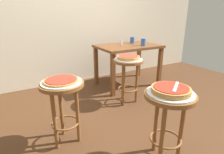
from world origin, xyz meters
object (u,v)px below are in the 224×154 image
object	(u,v)px
stool_leftside	(128,71)
dining_table	(128,51)
serving_plate_foreground	(170,93)
stool_middle	(63,98)
pizza_middle	(61,80)
serving_plate_middle	(61,82)
cup_far_edge	(132,40)
serving_plate_leftside	(128,59)
pizza_foreground	(171,90)
pizza_leftside	(128,57)
pizza_server_knife	(176,87)
stool_foreground	(168,111)
cup_near_edge	(143,42)
condiment_shaker	(121,43)

from	to	relation	value
stool_leftside	dining_table	bearing A→B (deg)	55.97
serving_plate_foreground	stool_middle	size ratio (longest dim) A/B	0.59
pizza_middle	serving_plate_middle	bearing A→B (deg)	180.00
serving_plate_middle	stool_leftside	distance (m)	1.13
stool_middle	dining_table	size ratio (longest dim) A/B	0.60
dining_table	cup_far_edge	size ratio (longest dim) A/B	9.54
serving_plate_leftside	pizza_foreground	bearing A→B (deg)	-107.73
pizza_leftside	pizza_server_knife	xyz separation A→B (m)	(-0.32, -1.12, 0.03)
stool_foreground	pizza_middle	xyz separation A→B (m)	(-0.68, 0.67, 0.18)
serving_plate_middle	serving_plate_leftside	distance (m)	1.12
stool_foreground	pizza_middle	distance (m)	0.97
cup_far_edge	stool_foreground	bearing A→B (deg)	-117.11
stool_foreground	stool_middle	xyz separation A→B (m)	(-0.68, 0.67, 0.00)
stool_middle	pizza_leftside	bearing A→B (deg)	22.37
serving_plate_middle	cup_far_edge	distance (m)	2.01
stool_foreground	dining_table	distance (m)	1.86
stool_middle	stool_leftside	world-z (taller)	same
stool_middle	serving_plate_middle	world-z (taller)	serving_plate_middle
stool_foreground	pizza_server_knife	distance (m)	0.22
cup_near_edge	cup_far_edge	size ratio (longest dim) A/B	1.08
pizza_middle	cup_near_edge	world-z (taller)	cup_near_edge
serving_plate_middle	condiment_shaker	distance (m)	1.73
cup_near_edge	pizza_server_knife	world-z (taller)	cup_near_edge
pizza_middle	serving_plate_leftside	world-z (taller)	pizza_middle
stool_foreground	serving_plate_middle	bearing A→B (deg)	135.44
pizza_middle	stool_leftside	bearing A→B (deg)	22.37
cup_near_edge	serving_plate_foreground	bearing A→B (deg)	-121.68
stool_foreground	serving_plate_foreground	xyz separation A→B (m)	(0.00, -0.00, 0.16)
stool_middle	serving_plate_middle	bearing A→B (deg)	-90.00
serving_plate_foreground	serving_plate_middle	bearing A→B (deg)	135.44
pizza_middle	stool_leftside	distance (m)	1.13
serving_plate_leftside	serving_plate_foreground	bearing A→B (deg)	-107.73
stool_foreground	cup_far_edge	xyz separation A→B (m)	(0.94, 1.84, 0.30)
pizza_foreground	serving_plate_middle	bearing A→B (deg)	135.44
serving_plate_middle	cup_far_edge	xyz separation A→B (m)	(1.63, 1.17, 0.13)
cup_near_edge	dining_table	bearing A→B (deg)	139.43
serving_plate_foreground	serving_plate_leftside	size ratio (longest dim) A/B	0.98
stool_leftside	cup_near_edge	distance (m)	0.80
serving_plate_middle	pizza_middle	xyz separation A→B (m)	(0.00, 0.00, 0.02)
pizza_foreground	serving_plate_leftside	xyz separation A→B (m)	(0.35, 1.10, -0.03)
serving_plate_middle	cup_far_edge	size ratio (longest dim) A/B	3.34
serving_plate_leftside	cup_near_edge	distance (m)	0.75
pizza_middle	serving_plate_leftside	distance (m)	1.12
pizza_foreground	serving_plate_leftside	world-z (taller)	pizza_foreground
serving_plate_leftside	condiment_shaker	world-z (taller)	condiment_shaker
stool_foreground	serving_plate_middle	size ratio (longest dim) A/B	1.71
serving_plate_leftside	pizza_server_knife	distance (m)	1.16
pizza_leftside	cup_far_edge	xyz separation A→B (m)	(0.59, 0.75, 0.11)
dining_table	cup_far_edge	distance (m)	0.29
serving_plate_foreground	pizza_server_knife	world-z (taller)	pizza_server_knife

